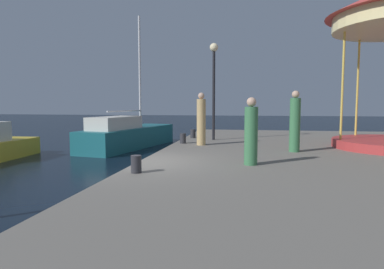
{
  "coord_description": "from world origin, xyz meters",
  "views": [
    {
      "loc": [
        2.96,
        -8.79,
        2.36
      ],
      "look_at": [
        0.68,
        4.7,
        1.13
      ],
      "focal_mm": 31.86,
      "sensor_mm": 36.0,
      "label": 1
    }
  ],
  "objects": [
    {
      "name": "bollard_south",
      "position": [
        0.44,
        -1.49,
        1.0
      ],
      "size": [
        0.24,
        0.24,
        0.4
      ],
      "primitive_type": "cylinder",
      "color": "#2D2D33",
      "rests_on": "quay_dock"
    },
    {
      "name": "bollard_north",
      "position": [
        0.37,
        4.36,
        1.0
      ],
      "size": [
        0.24,
        0.24,
        0.4
      ],
      "primitive_type": "cylinder",
      "color": "#2D2D33",
      "rests_on": "quay_dock"
    },
    {
      "name": "ground_plane",
      "position": [
        0.0,
        0.0,
        0.0
      ],
      "size": [
        120.0,
        120.0,
        0.0
      ],
      "primitive_type": "plane",
      "color": "black"
    },
    {
      "name": "bollard_center",
      "position": [
        0.41,
        6.52,
        1.0
      ],
      "size": [
        0.24,
        0.24,
        0.4
      ],
      "primitive_type": "cylinder",
      "color": "#2D2D33",
      "rests_on": "quay_dock"
    },
    {
      "name": "person_far_corner",
      "position": [
        4.41,
        2.64,
        1.74
      ],
      "size": [
        0.34,
        0.34,
        1.99
      ],
      "color": "#387247",
      "rests_on": "quay_dock"
    },
    {
      "name": "person_mid_promenade",
      "position": [
        1.16,
        3.95,
        1.73
      ],
      "size": [
        0.34,
        0.34,
        1.98
      ],
      "color": "tan",
      "rests_on": "quay_dock"
    },
    {
      "name": "sailboat_teal",
      "position": [
        -3.47,
        8.51,
        0.69
      ],
      "size": [
        3.25,
        7.43,
        7.25
      ],
      "color": "#19606B",
      "rests_on": "ground"
    },
    {
      "name": "lamp_post_mid_promenade",
      "position": [
        1.42,
        5.89,
        3.64
      ],
      "size": [
        0.36,
        0.36,
        4.13
      ],
      "color": "black",
      "rests_on": "quay_dock"
    },
    {
      "name": "person_by_the_water",
      "position": [
        3.0,
        -0.02,
        1.61
      ],
      "size": [
        0.34,
        0.34,
        1.73
      ],
      "color": "#387247",
      "rests_on": "quay_dock"
    }
  ]
}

